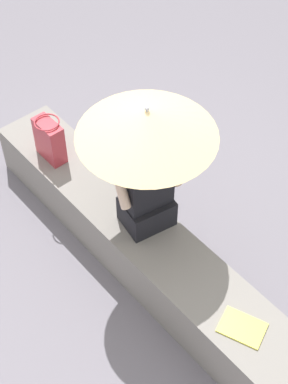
{
  "coord_description": "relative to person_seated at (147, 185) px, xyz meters",
  "views": [
    {
      "loc": [
        -2.02,
        1.69,
        3.8
      ],
      "look_at": [
        0.01,
        -0.04,
        0.78
      ],
      "focal_mm": 55.83,
      "sensor_mm": 36.0,
      "label": 1
    }
  ],
  "objects": [
    {
      "name": "ground_plane",
      "position": [
        -0.02,
        0.07,
        -0.82
      ],
      "size": [
        14.0,
        14.0,
        0.0
      ],
      "primitive_type": "plane",
      "color": "slate"
    },
    {
      "name": "person_seated",
      "position": [
        0.0,
        0.0,
        0.0
      ],
      "size": [
        0.33,
        0.5,
        0.9
      ],
      "color": "black",
      "rests_on": "stone_bench"
    },
    {
      "name": "stone_bench",
      "position": [
        -0.02,
        0.07,
        -0.6
      ],
      "size": [
        3.12,
        0.49,
        0.43
      ],
      "primitive_type": "cube",
      "color": "gray",
      "rests_on": "ground"
    },
    {
      "name": "handbag_black",
      "position": [
        0.99,
        0.15,
        -0.21
      ],
      "size": [
        0.26,
        0.2,
        0.37
      ],
      "color": "#B2333D",
      "rests_on": "stone_bench"
    },
    {
      "name": "magazine",
      "position": [
        -1.04,
        0.11,
        -0.38
      ],
      "size": [
        0.33,
        0.29,
        0.01
      ],
      "primitive_type": "cube",
      "rotation": [
        0.0,
        0.0,
        0.38
      ],
      "color": "#EAE04C",
      "rests_on": "stone_bench"
    },
    {
      "name": "parasol",
      "position": [
        0.01,
        -0.01,
        0.54
      ],
      "size": [
        0.91,
        0.91,
        1.06
      ],
      "color": "#B7B7BC",
      "rests_on": "stone_bench"
    }
  ]
}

